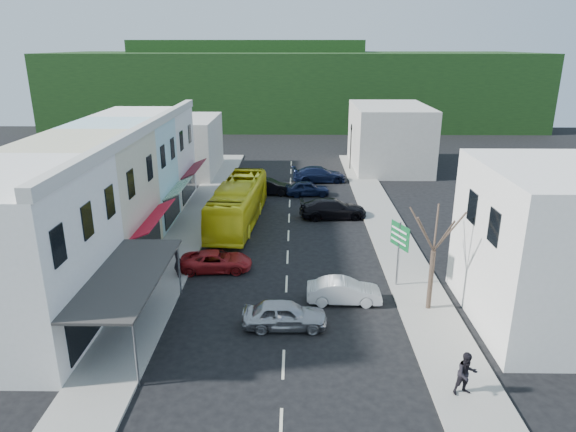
% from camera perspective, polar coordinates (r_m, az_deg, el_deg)
% --- Properties ---
extents(ground, '(120.00, 120.00, 0.00)m').
position_cam_1_polar(ground, '(30.52, -0.17, -7.54)').
color(ground, black).
rests_on(ground, ground).
extents(sidewalk_left, '(3.00, 52.00, 0.15)m').
position_cam_1_polar(sidewalk_left, '(40.51, -10.59, -0.99)').
color(sidewalk_left, gray).
rests_on(sidewalk_left, ground).
extents(sidewalk_right, '(3.00, 52.00, 0.15)m').
position_cam_1_polar(sidewalk_right, '(40.33, 10.80, -1.09)').
color(sidewalk_right, gray).
rests_on(sidewalk_right, ground).
extents(shopfront_row, '(8.25, 30.00, 8.00)m').
position_cam_1_polar(shopfront_row, '(36.15, -20.26, 2.29)').
color(shopfront_row, silver).
rests_on(shopfront_row, ground).
extents(right_building, '(8.00, 9.00, 8.00)m').
position_cam_1_polar(right_building, '(28.39, 28.10, -3.14)').
color(right_building, silver).
rests_on(right_building, ground).
extents(distant_block_left, '(8.00, 10.00, 6.00)m').
position_cam_1_polar(distant_block_left, '(56.78, -11.99, 7.62)').
color(distant_block_left, '#B7B2A8').
rests_on(distant_block_left, ground).
extents(distant_block_right, '(8.00, 12.00, 7.00)m').
position_cam_1_polar(distant_block_right, '(59.19, 11.18, 8.60)').
color(distant_block_right, '#B7B2A8').
rests_on(distant_block_right, ground).
extents(hillside, '(80.00, 26.00, 14.00)m').
position_cam_1_polar(hillside, '(92.74, -0.38, 14.48)').
color(hillside, black).
rests_on(hillside, ground).
extents(bus, '(3.42, 11.76, 3.10)m').
position_cam_1_polar(bus, '(40.05, -5.55, 1.25)').
color(bus, yellow).
rests_on(bus, ground).
extents(car_silver, '(4.42, 1.86, 1.40)m').
position_cam_1_polar(car_silver, '(25.87, -0.36, -10.93)').
color(car_silver, '#B2B2B7').
rests_on(car_silver, ground).
extents(car_white, '(4.44, 1.89, 1.40)m').
position_cam_1_polar(car_white, '(28.34, 6.24, -8.25)').
color(car_white, silver).
rests_on(car_white, ground).
extents(car_red, '(4.72, 2.21, 1.40)m').
position_cam_1_polar(car_red, '(32.29, -7.98, -4.84)').
color(car_red, maroon).
rests_on(car_red, ground).
extents(car_black_near, '(4.65, 2.25, 1.40)m').
position_cam_1_polar(car_black_near, '(41.66, 5.00, 0.73)').
color(car_black_near, black).
rests_on(car_black_near, ground).
extents(car_navy_mid, '(4.54, 2.17, 1.40)m').
position_cam_1_polar(car_navy_mid, '(47.67, 2.18, 3.10)').
color(car_navy_mid, black).
rests_on(car_navy_mid, ground).
extents(car_black_far, '(4.47, 1.98, 1.40)m').
position_cam_1_polar(car_black_far, '(48.08, -2.26, 3.23)').
color(car_black_far, black).
rests_on(car_black_far, ground).
extents(car_navy_far, '(4.69, 2.38, 1.40)m').
position_cam_1_polar(car_navy_far, '(52.52, 3.50, 4.54)').
color(car_navy_far, black).
rests_on(car_navy_far, ground).
extents(pedestrian_left, '(0.61, 0.71, 1.70)m').
position_cam_1_polar(pedestrian_left, '(31.49, -12.15, -5.13)').
color(pedestrian_left, black).
rests_on(pedestrian_left, sidewalk_left).
extents(pedestrian_right, '(0.77, 0.57, 1.70)m').
position_cam_1_polar(pedestrian_right, '(22.38, 19.19, -16.40)').
color(pedestrian_right, black).
rests_on(pedestrian_right, sidewalk_right).
extents(direction_sign, '(1.45, 1.93, 3.98)m').
position_cam_1_polar(direction_sign, '(30.01, 12.17, -4.29)').
color(direction_sign, '#11602D').
rests_on(direction_sign, ground).
extents(street_tree, '(3.19, 3.19, 6.83)m').
position_cam_1_polar(street_tree, '(27.28, 15.87, -3.73)').
color(street_tree, '#352921').
rests_on(street_tree, ground).
extents(traffic_signal, '(0.56, 1.05, 5.12)m').
position_cam_1_polar(traffic_signal, '(57.55, 6.98, 7.59)').
color(traffic_signal, black).
rests_on(traffic_signal, ground).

